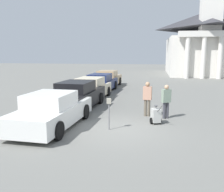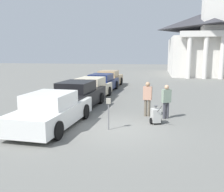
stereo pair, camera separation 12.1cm
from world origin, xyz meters
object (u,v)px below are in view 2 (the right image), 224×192
Objects in this scene: parked_car_navy at (102,83)px; church at (205,37)px; parked_car_white at (52,111)px; parked_car_cream at (92,89)px; person_worker at (148,97)px; equipment_cart at (156,115)px; parking_meter at (109,108)px; parked_car_black at (78,96)px; person_supervisor at (166,100)px; parked_car_tan at (109,79)px.

church is (11.13, 18.67, 4.69)m from parked_car_navy.
parked_car_white reaches higher than parked_car_cream.
parked_car_cream is 2.82× the size of person_worker.
equipment_cart is at bearing -48.14° from parked_car_cream.
church is at bearing 72.16° from parked_car_white.
parked_car_navy reaches higher than parking_meter.
parked_car_black is 3.27× the size of person_supervisor.
person_supervisor reaches higher than parked_car_tan.
parked_car_tan is 3.58× the size of parking_meter.
parked_car_cream is 4.89× the size of equipment_cart.
parked_car_black reaches higher than equipment_cart.
church reaches higher than parked_car_white.
church is (11.13, 21.95, 4.69)m from parked_car_cream.
parked_car_black is 1.14× the size of parked_car_tan.
parked_car_tan reaches higher than parked_car_navy.
church reaches higher than parking_meter.
parked_car_white is 3.80× the size of parking_meter.
parking_meter is (2.46, -13.19, 0.22)m from parked_car_tan.
person_worker is (3.95, -7.46, 0.31)m from parked_car_navy.
equipment_cart is (-0.48, -1.02, -0.54)m from person_supervisor.
person_worker is at bearing -43.23° from parked_car_cream.
person_worker is (3.95, -10.66, 0.29)m from parked_car_tan.
person_supervisor is (4.85, -1.37, 0.21)m from parked_car_black.
parked_car_white is at bearing -86.59° from parked_car_black.
person_worker is (3.95, 2.50, 0.30)m from parked_car_white.
parked_car_navy is 9.16m from person_supervisor.
parked_car_navy is 1.12× the size of parked_car_tan.
parked_car_black is at bearing -42.71° from person_supervisor.
parked_car_tan is (0.00, 13.16, 0.01)m from parked_car_white.
parked_car_cream is 0.92× the size of parked_car_navy.
parked_car_black is 4.36m from parking_meter.
person_worker is at bearing -45.37° from person_supervisor.
church is (7.18, 26.13, 4.39)m from person_worker.
parked_car_white is at bearing 179.29° from parking_meter.
parked_car_black is at bearing -86.59° from parked_car_cream.
parked_car_white is 2.47m from parking_meter.
parked_car_black is 6.39m from parked_car_navy.
parked_car_tan is 13.42m from parking_meter.
person_worker is at bearing -58.69° from parked_car_navy.
parked_car_cream is at bearing 109.58° from equipment_cart.
parked_car_white is 6.68m from parked_car_cream.
person_supervisor is (4.85, -10.96, 0.23)m from parked_car_tan.
parked_car_black is 1.10× the size of parked_car_cream.
person_worker reaches higher than parked_car_white.
parked_car_cream reaches higher than parked_car_navy.
person_worker reaches higher than person_supervisor.
parked_car_black is 4.08× the size of parking_meter.
parked_car_navy is (0.00, 6.39, -0.04)m from parked_car_black.
person_supervisor is at bearing -103.37° from church.
parked_car_navy is at bearing 93.41° from parked_car_cream.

